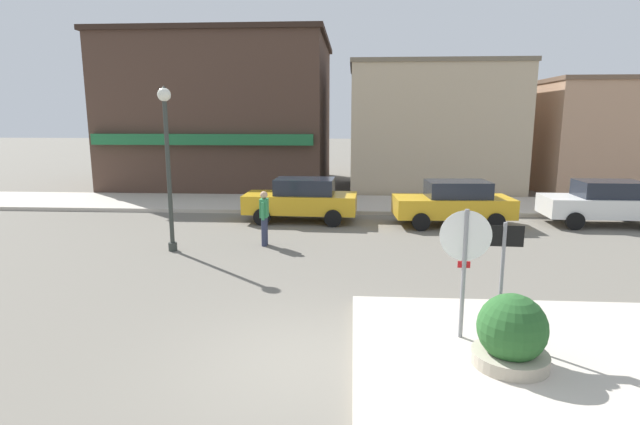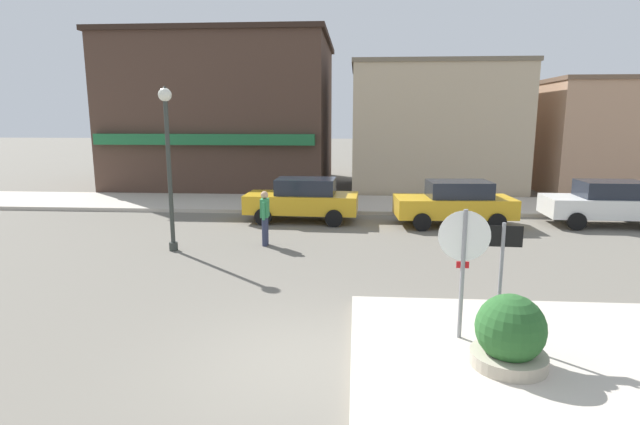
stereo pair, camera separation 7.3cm
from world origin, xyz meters
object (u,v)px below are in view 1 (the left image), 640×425
(stop_sign, at_px, (464,257))
(planter, at_px, (511,338))
(lamp_post, at_px, (167,146))
(parked_car_second, at_px, (454,202))
(parked_car_nearest, at_px, (302,199))
(parked_car_third, at_px, (604,202))
(pedestrian_crossing_near, at_px, (264,216))
(one_way_sign, at_px, (502,270))

(stop_sign, relative_size, planter, 1.88)
(lamp_post, distance_m, parked_car_second, 9.66)
(parked_car_nearest, bearing_deg, lamp_post, -126.93)
(planter, relative_size, parked_car_third, 0.30)
(stop_sign, distance_m, parked_car_second, 9.61)
(planter, distance_m, lamp_post, 10.07)
(parked_car_second, xyz_separation_m, pedestrian_crossing_near, (-6.07, -3.15, 0.06))
(stop_sign, relative_size, parked_car_nearest, 0.57)
(lamp_post, xyz_separation_m, pedestrian_crossing_near, (2.49, 0.78, -2.09))
(parked_car_third, height_order, pedestrian_crossing_near, pedestrian_crossing_near)
(parked_car_second, relative_size, parked_car_third, 1.02)
(stop_sign, height_order, parked_car_third, stop_sign)
(stop_sign, distance_m, lamp_post, 8.92)
(planter, relative_size, pedestrian_crossing_near, 0.76)
(lamp_post, bearing_deg, parked_car_second, 24.65)
(parked_car_nearest, bearing_deg, one_way_sign, -66.72)
(one_way_sign, bearing_deg, pedestrian_crossing_near, 128.22)
(one_way_sign, bearing_deg, lamp_post, 143.43)
(parked_car_third, xyz_separation_m, pedestrian_crossing_near, (-11.30, -3.52, 0.06))
(lamp_post, bearing_deg, parked_car_third, 17.32)
(stop_sign, relative_size, parked_car_second, 0.56)
(stop_sign, height_order, parked_car_nearest, stop_sign)
(planter, bearing_deg, parked_car_nearest, 111.22)
(parked_car_third, bearing_deg, lamp_post, -162.68)
(parked_car_second, bearing_deg, parked_car_nearest, 176.03)
(stop_sign, height_order, pedestrian_crossing_near, stop_sign)
(lamp_post, bearing_deg, stop_sign, -38.72)
(planter, relative_size, parked_car_second, 0.30)
(planter, bearing_deg, pedestrian_crossing_near, 124.26)
(stop_sign, height_order, one_way_sign, stop_sign)
(stop_sign, xyz_separation_m, planter, (0.53, -0.91, -0.96))
(one_way_sign, relative_size, pedestrian_crossing_near, 1.30)
(one_way_sign, xyz_separation_m, planter, (-0.07, -0.88, -0.77))
(parked_car_second, distance_m, pedestrian_crossing_near, 6.84)
(stop_sign, bearing_deg, one_way_sign, -3.00)
(one_way_sign, bearing_deg, stop_sign, 177.00)
(one_way_sign, height_order, planter, one_way_sign)
(planter, bearing_deg, stop_sign, 119.96)
(planter, relative_size, lamp_post, 0.27)
(one_way_sign, bearing_deg, planter, -94.57)
(stop_sign, distance_m, parked_car_nearest, 10.48)
(lamp_post, bearing_deg, planter, -40.96)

